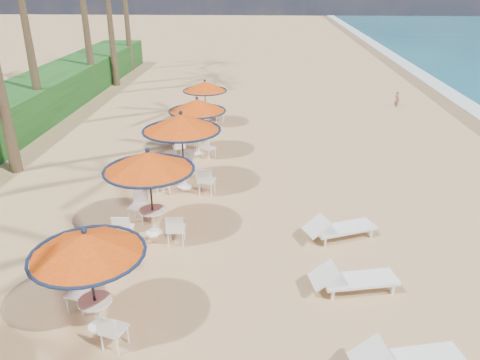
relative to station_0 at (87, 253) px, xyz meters
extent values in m
plane|color=tan|center=(5.31, 0.03, -1.78)|extent=(160.00, 160.00, 0.00)
cylinder|color=black|center=(0.00, 0.00, -0.66)|extent=(0.05, 0.05, 2.24)
cone|color=#D44912|center=(0.00, 0.00, 0.21)|extent=(2.24, 2.24, 0.49)
torus|color=#111B33|center=(0.00, 0.00, -0.01)|extent=(2.24, 2.24, 0.07)
sphere|color=#111B33|center=(0.00, 0.00, 0.50)|extent=(0.12, 0.12, 0.12)
cylinder|color=white|center=(0.00, 0.00, -1.12)|extent=(0.68, 0.68, 0.04)
cylinder|color=white|center=(0.00, 0.00, -1.44)|extent=(0.08, 0.08, 0.68)
cylinder|color=black|center=(0.31, 3.84, -0.56)|extent=(0.05, 0.05, 2.44)
cone|color=#D44912|center=(0.31, 3.84, 0.39)|extent=(2.44, 2.44, 0.53)
torus|color=#111B33|center=(0.31, 3.84, 0.15)|extent=(2.44, 2.44, 0.07)
sphere|color=#111B33|center=(0.31, 3.84, 0.70)|extent=(0.13, 0.13, 0.13)
cylinder|color=white|center=(0.31, 3.84, -1.06)|extent=(0.74, 0.74, 0.04)
cylinder|color=white|center=(0.31, 3.84, -1.41)|extent=(0.08, 0.08, 0.74)
cylinder|color=black|center=(0.65, 6.95, -0.49)|extent=(0.06, 0.06, 2.57)
cone|color=#D44912|center=(0.65, 6.95, 0.51)|extent=(2.57, 2.57, 0.56)
torus|color=#111B33|center=(0.65, 6.95, 0.26)|extent=(2.57, 2.57, 0.08)
sphere|color=#111B33|center=(0.65, 6.95, 0.84)|extent=(0.13, 0.13, 0.13)
cylinder|color=white|center=(0.65, 6.95, -1.02)|extent=(0.78, 0.78, 0.04)
cylinder|color=white|center=(0.65, 6.95, -1.39)|extent=(0.09, 0.09, 0.78)
cylinder|color=black|center=(0.71, 10.20, -0.65)|extent=(0.05, 0.05, 2.25)
cone|color=#D44912|center=(0.71, 10.20, 0.23)|extent=(2.25, 2.25, 0.49)
torus|color=#111B33|center=(0.71, 10.20, 0.00)|extent=(2.25, 2.25, 0.07)
sphere|color=#111B33|center=(0.71, 10.20, 0.51)|extent=(0.12, 0.12, 0.12)
cylinder|color=white|center=(0.71, 10.20, -1.11)|extent=(0.68, 0.68, 0.04)
cylinder|color=white|center=(0.71, 10.20, -1.44)|extent=(0.08, 0.08, 0.68)
cylinder|color=black|center=(0.51, 14.24, -0.74)|extent=(0.05, 0.05, 2.09)
cone|color=#D44912|center=(0.51, 14.24, 0.08)|extent=(2.09, 2.09, 0.45)
torus|color=#111B33|center=(0.51, 14.24, -0.13)|extent=(2.09, 2.09, 0.06)
sphere|color=#111B33|center=(0.51, 14.24, 0.34)|extent=(0.11, 0.11, 0.11)
cylinder|color=white|center=(0.51, 14.24, -1.16)|extent=(0.63, 0.63, 0.04)
cylinder|color=white|center=(0.51, 14.24, -1.46)|extent=(0.07, 0.07, 0.63)
cube|color=white|center=(5.25, -1.09, -1.25)|extent=(0.72, 0.76, 0.44)
cube|color=white|center=(5.56, 1.53, -1.50)|extent=(1.81, 0.96, 0.07)
cube|color=white|center=(4.72, 1.35, -1.27)|extent=(0.69, 0.73, 0.43)
cube|color=white|center=(5.56, 1.53, -1.66)|extent=(0.06, 0.06, 0.24)
cube|color=white|center=(5.58, 3.89, -1.49)|extent=(1.83, 1.22, 0.07)
cube|color=white|center=(4.78, 3.57, -1.27)|extent=(0.77, 0.80, 0.43)
cube|color=white|center=(5.58, 3.89, -1.66)|extent=(0.06, 0.06, 0.24)
cone|color=brown|center=(-7.17, 13.43, 2.51)|extent=(0.44, 0.44, 8.59)
cone|color=brown|center=(-6.38, 22.67, 2.88)|extent=(0.44, 0.44, 9.31)
cone|color=brown|center=(-6.81, 27.90, 3.02)|extent=(0.44, 0.44, 9.60)
imported|color=#915F4A|center=(10.52, 18.03, -1.32)|extent=(0.32, 0.39, 0.91)
camera|label=1|loc=(3.31, -7.42, 4.87)|focal=35.00mm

